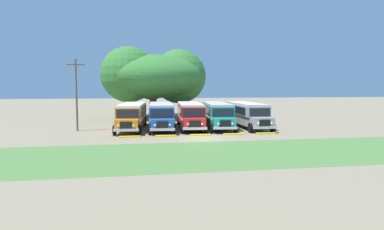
{
  "coord_description": "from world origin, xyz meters",
  "views": [
    {
      "loc": [
        -5.92,
        -28.77,
        4.63
      ],
      "look_at": [
        0.0,
        6.17,
        1.6
      ],
      "focal_mm": 30.33,
      "sensor_mm": 36.0,
      "label": 1
    }
  ],
  "objects_px": {
    "broad_shade_tree": "(154,77)",
    "utility_pole": "(76,93)",
    "parked_bus_slot_2": "(190,114)",
    "parked_bus_slot_0": "(132,115)",
    "parked_bus_slot_4": "(246,113)",
    "parked_bus_slot_1": "(161,114)",
    "parked_bus_slot_3": "(217,114)"
  },
  "relations": [
    {
      "from": "broad_shade_tree",
      "to": "utility_pole",
      "type": "bearing_deg",
      "value": -122.6
    },
    {
      "from": "utility_pole",
      "to": "parked_bus_slot_2",
      "type": "bearing_deg",
      "value": 4.2
    },
    {
      "from": "parked_bus_slot_0",
      "to": "broad_shade_tree",
      "type": "xyz_separation_m",
      "value": [
        3.18,
        13.06,
        4.68
      ]
    },
    {
      "from": "broad_shade_tree",
      "to": "utility_pole",
      "type": "relative_size",
      "value": 2.1
    },
    {
      "from": "parked_bus_slot_0",
      "to": "parked_bus_slot_4",
      "type": "height_order",
      "value": "same"
    },
    {
      "from": "utility_pole",
      "to": "broad_shade_tree",
      "type": "bearing_deg",
      "value": 57.4
    },
    {
      "from": "parked_bus_slot_4",
      "to": "parked_bus_slot_0",
      "type": "bearing_deg",
      "value": -91.35
    },
    {
      "from": "broad_shade_tree",
      "to": "parked_bus_slot_4",
      "type": "bearing_deg",
      "value": -53.43
    },
    {
      "from": "parked_bus_slot_2",
      "to": "parked_bus_slot_4",
      "type": "bearing_deg",
      "value": 91.05
    },
    {
      "from": "parked_bus_slot_1",
      "to": "utility_pole",
      "type": "bearing_deg",
      "value": -82.74
    },
    {
      "from": "broad_shade_tree",
      "to": "utility_pole",
      "type": "xyz_separation_m",
      "value": [
        -8.92,
        -13.94,
        -2.21
      ]
    },
    {
      "from": "parked_bus_slot_2",
      "to": "parked_bus_slot_3",
      "type": "xyz_separation_m",
      "value": [
        3.15,
        -0.14,
        0.0
      ]
    },
    {
      "from": "broad_shade_tree",
      "to": "utility_pole",
      "type": "distance_m",
      "value": 16.69
    },
    {
      "from": "parked_bus_slot_3",
      "to": "utility_pole",
      "type": "bearing_deg",
      "value": -81.28
    },
    {
      "from": "parked_bus_slot_0",
      "to": "utility_pole",
      "type": "distance_m",
      "value": 6.31
    },
    {
      "from": "parked_bus_slot_1",
      "to": "broad_shade_tree",
      "type": "bearing_deg",
      "value": -177.14
    },
    {
      "from": "parked_bus_slot_0",
      "to": "utility_pole",
      "type": "relative_size",
      "value": 1.44
    },
    {
      "from": "parked_bus_slot_3",
      "to": "parked_bus_slot_2",
      "type": "bearing_deg",
      "value": -86.69
    },
    {
      "from": "parked_bus_slot_3",
      "to": "utility_pole",
      "type": "distance_m",
      "value": 15.67
    },
    {
      "from": "parked_bus_slot_0",
      "to": "utility_pole",
      "type": "xyz_separation_m",
      "value": [
        -5.74,
        -0.88,
        2.47
      ]
    },
    {
      "from": "parked_bus_slot_4",
      "to": "broad_shade_tree",
      "type": "height_order",
      "value": "broad_shade_tree"
    },
    {
      "from": "parked_bus_slot_1",
      "to": "parked_bus_slot_3",
      "type": "xyz_separation_m",
      "value": [
        6.53,
        0.07,
        0.0
      ]
    },
    {
      "from": "parked_bus_slot_4",
      "to": "utility_pole",
      "type": "distance_m",
      "value": 19.06
    },
    {
      "from": "parked_bus_slot_1",
      "to": "parked_bus_slot_4",
      "type": "relative_size",
      "value": 1.0
    },
    {
      "from": "broad_shade_tree",
      "to": "utility_pole",
      "type": "height_order",
      "value": "broad_shade_tree"
    },
    {
      "from": "parked_bus_slot_0",
      "to": "broad_shade_tree",
      "type": "height_order",
      "value": "broad_shade_tree"
    },
    {
      "from": "parked_bus_slot_2",
      "to": "utility_pole",
      "type": "xyz_separation_m",
      "value": [
        -12.3,
        -0.9,
        2.47
      ]
    },
    {
      "from": "parked_bus_slot_2",
      "to": "parked_bus_slot_3",
      "type": "relative_size",
      "value": 1.0
    },
    {
      "from": "parked_bus_slot_1",
      "to": "parked_bus_slot_2",
      "type": "height_order",
      "value": "same"
    },
    {
      "from": "utility_pole",
      "to": "parked_bus_slot_1",
      "type": "bearing_deg",
      "value": 4.43
    },
    {
      "from": "parked_bus_slot_0",
      "to": "parked_bus_slot_1",
      "type": "relative_size",
      "value": 1.01
    },
    {
      "from": "parked_bus_slot_0",
      "to": "parked_bus_slot_4",
      "type": "distance_m",
      "value": 13.16
    }
  ]
}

